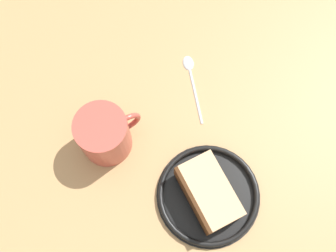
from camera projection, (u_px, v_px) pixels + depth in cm
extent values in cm
cube|color=tan|center=(203.00, 134.00, 73.39)|extent=(147.48, 147.48, 2.85)
cylinder|color=black|center=(208.00, 195.00, 68.13)|extent=(17.22, 17.22, 0.68)
torus|color=black|center=(209.00, 194.00, 67.40)|extent=(16.71, 16.71, 0.86)
cube|color=#472814|center=(209.00, 195.00, 67.53)|extent=(11.87, 12.41, 0.60)
cube|color=#EAB27F|center=(210.00, 192.00, 65.11)|extent=(11.87, 12.41, 4.49)
cube|color=#472814|center=(192.00, 201.00, 64.64)|extent=(7.86, 8.93, 4.49)
cylinder|color=#BF4C3F|center=(104.00, 135.00, 66.92)|extent=(8.53, 8.53, 9.38)
cylinder|color=brown|center=(101.00, 128.00, 63.56)|extent=(7.51, 7.51, 0.40)
torus|color=#BF4C3F|center=(127.00, 123.00, 67.59)|extent=(4.49, 3.82, 5.02)
ellipsoid|color=silver|center=(188.00, 62.00, 75.91)|extent=(3.60, 3.30, 0.80)
cylinder|color=silver|center=(196.00, 96.00, 73.91)|extent=(9.24, 6.14, 0.50)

